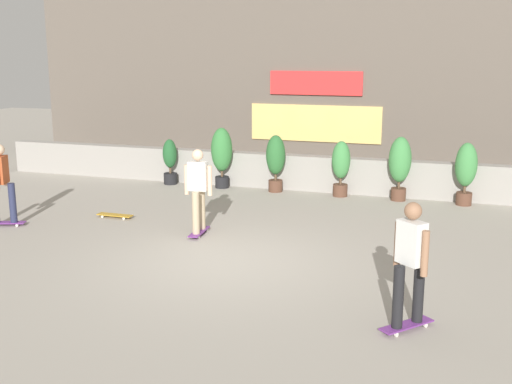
{
  "coord_description": "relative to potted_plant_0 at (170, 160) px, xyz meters",
  "views": [
    {
      "loc": [
        3.71,
        -9.63,
        3.52
      ],
      "look_at": [
        0.0,
        1.5,
        0.9
      ],
      "focal_mm": 44.31,
      "sensor_mm": 36.0,
      "label": 1
    }
  ],
  "objects": [
    {
      "name": "building_backdrop",
      "position": [
        3.8,
        4.45,
        2.59
      ],
      "size": [
        20.0,
        2.08,
        6.5
      ],
      "color": "#60564C",
      "rests_on": "ground"
    },
    {
      "name": "skateboard_near_camera",
      "position": [
        0.44,
        -3.63,
        -0.59
      ],
      "size": [
        0.8,
        0.2,
        0.08
      ],
      "color": "#BF8C26",
      "rests_on": "ground"
    },
    {
      "name": "skater_by_wall_left",
      "position": [
        6.96,
        -7.37,
        0.29
      ],
      "size": [
        0.66,
        0.74,
        1.7
      ],
      "color": "#72338C",
      "rests_on": "ground"
    },
    {
      "name": "potted_plant_3",
      "position": [
        4.65,
        -0.0,
        0.13
      ],
      "size": [
        0.45,
        0.45,
        1.38
      ],
      "color": "brown",
      "rests_on": "ground"
    },
    {
      "name": "skater_foreground",
      "position": [
        -1.38,
        -4.89,
        0.29
      ],
      "size": [
        0.82,
        0.53,
        1.7
      ],
      "color": "#72338C",
      "rests_on": "ground"
    },
    {
      "name": "planter_wall",
      "position": [
        3.8,
        0.45,
        -0.21
      ],
      "size": [
        18.0,
        0.4,
        0.9
      ],
      "primitive_type": "cube",
      "color": "gray",
      "rests_on": "ground"
    },
    {
      "name": "potted_plant_4",
      "position": [
        6.07,
        -0.0,
        0.25
      ],
      "size": [
        0.53,
        0.53,
        1.54
      ],
      "color": "brown",
      "rests_on": "ground"
    },
    {
      "name": "potted_plant_2",
      "position": [
        2.97,
        -0.0,
        0.18
      ],
      "size": [
        0.49,
        0.49,
        1.45
      ],
      "color": "brown",
      "rests_on": "ground"
    },
    {
      "name": "ground_plane",
      "position": [
        3.8,
        -5.55,
        -0.66
      ],
      "size": [
        48.0,
        48.0,
        0.0
      ],
      "primitive_type": "plane",
      "color": "#A8A093"
    },
    {
      "name": "skater_far_right",
      "position": [
        2.68,
        -4.24,
        0.29
      ],
      "size": [
        0.56,
        0.81,
        1.7
      ],
      "color": "#72338C",
      "rests_on": "ground"
    },
    {
      "name": "potted_plant_0",
      "position": [
        0.0,
        0.0,
        0.0
      ],
      "size": [
        0.38,
        0.38,
        1.22
      ],
      "color": "black",
      "rests_on": "ground"
    },
    {
      "name": "potted_plant_1",
      "position": [
        1.5,
        -0.0,
        0.28
      ],
      "size": [
        0.56,
        0.56,
        1.59
      ],
      "color": "black",
      "rests_on": "ground"
    },
    {
      "name": "potted_plant_5",
      "position": [
        7.58,
        -0.0,
        0.2
      ],
      "size": [
        0.5,
        0.5,
        1.47
      ],
      "color": "brown",
      "rests_on": "ground"
    }
  ]
}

